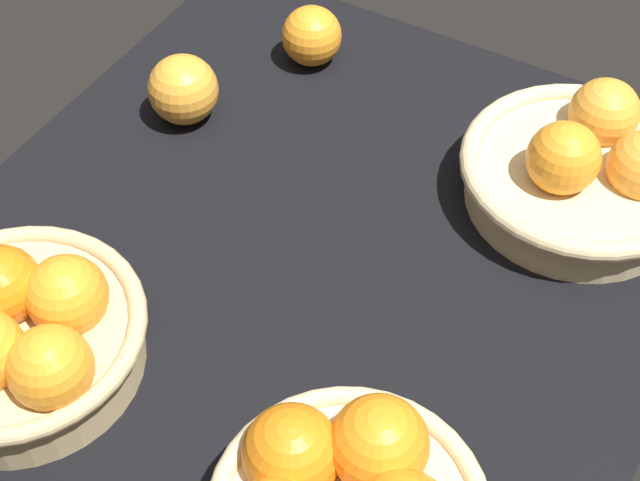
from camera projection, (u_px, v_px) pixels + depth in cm
name	position (u px, v px, depth cm)	size (l,w,h in cm)	color
market_tray	(298.00, 280.00, 96.50)	(84.00, 72.00, 3.00)	black
basket_near_right	(21.00, 336.00, 84.34)	(23.51, 23.51, 11.48)	tan
basket_far_left	(585.00, 170.00, 98.79)	(25.14, 25.14, 11.44)	#D3BC8C
loose_orange_front_gap	(183.00, 89.00, 107.45)	(7.98, 7.98, 7.98)	#F49E33
loose_orange_back_gap	(312.00, 36.00, 114.51)	(7.24, 7.24, 7.24)	orange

